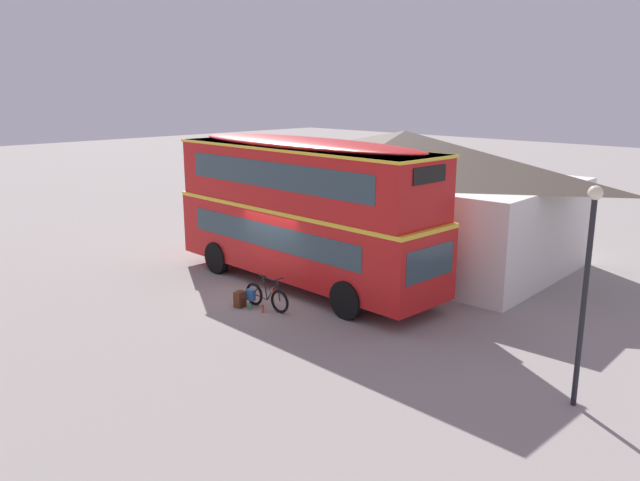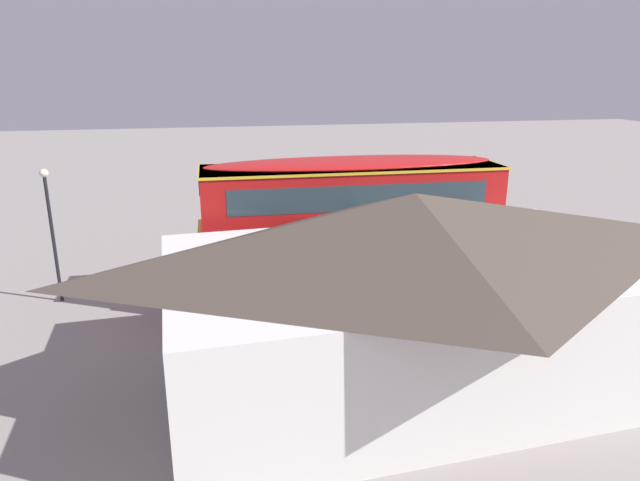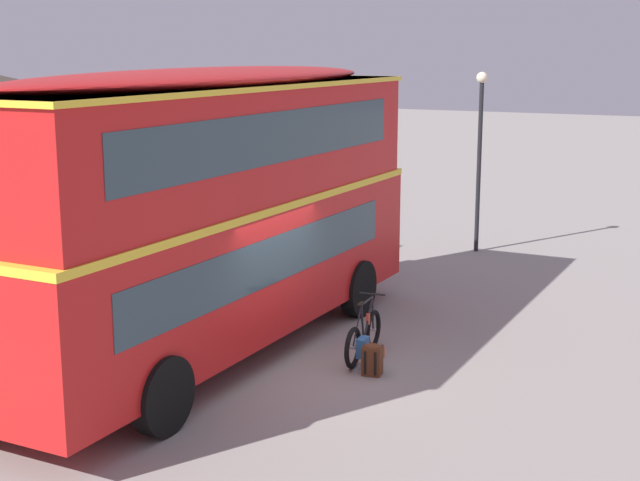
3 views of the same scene
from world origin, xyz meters
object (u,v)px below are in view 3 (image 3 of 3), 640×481
at_px(backpack_on_ground, 372,359).
at_px(water_bottle_green_metal, 379,360).
at_px(street_lamp, 480,142).
at_px(water_bottle_red_squeeze, 382,352).
at_px(touring_bicycle, 363,338).
at_px(double_decker_bus, 214,200).

bearing_deg(backpack_on_ground, water_bottle_green_metal, 6.71).
bearing_deg(street_lamp, water_bottle_red_squeeze, -173.42).
height_order(water_bottle_red_squeeze, street_lamp, street_lamp).
bearing_deg(touring_bicycle, water_bottle_red_squeeze, -50.77).
bearing_deg(double_decker_bus, water_bottle_green_metal, -77.10).
bearing_deg(backpack_on_ground, street_lamp, 7.03).
height_order(water_bottle_green_metal, street_lamp, street_lamp).
bearing_deg(touring_bicycle, water_bottle_green_metal, -119.64).
relative_size(water_bottle_red_squeeze, street_lamp, 0.05).
bearing_deg(double_decker_bus, backpack_on_ground, -85.55).
height_order(backpack_on_ground, water_bottle_red_squeeze, backpack_on_ground).
height_order(water_bottle_red_squeeze, water_bottle_green_metal, water_bottle_green_metal).
relative_size(double_decker_bus, backpack_on_ground, 19.54).
relative_size(backpack_on_ground, water_bottle_green_metal, 2.26).
relative_size(touring_bicycle, backpack_on_ground, 3.34).
relative_size(double_decker_bus, water_bottle_green_metal, 44.21).
distance_m(double_decker_bus, backpack_on_ground, 3.64).
distance_m(backpack_on_ground, water_bottle_green_metal, 0.44).
height_order(double_decker_bus, water_bottle_red_squeeze, double_decker_bus).
xyz_separation_m(touring_bicycle, backpack_on_ground, (-0.62, -0.43, -0.11)).
relative_size(water_bottle_green_metal, street_lamp, 0.05).
bearing_deg(water_bottle_red_squeeze, water_bottle_green_metal, -163.91).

